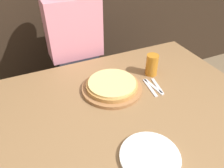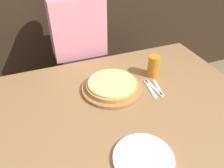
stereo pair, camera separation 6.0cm
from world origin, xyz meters
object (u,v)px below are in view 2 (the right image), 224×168
at_px(dinner_plate, 143,159).
at_px(pizza_on_board, 112,86).
at_px(spoon, 158,87).
at_px(fork, 150,89).
at_px(beer_glass, 154,65).
at_px(dinner_knife, 154,88).
at_px(diner_person, 80,57).

bearing_deg(dinner_plate, pizza_on_board, 84.44).
height_order(dinner_plate, spoon, dinner_plate).
bearing_deg(fork, spoon, 0.00).
xyz_separation_m(beer_glass, dinner_knife, (-0.06, -0.13, -0.07)).
xyz_separation_m(pizza_on_board, dinner_plate, (-0.05, -0.49, -0.02)).
xyz_separation_m(fork, dinner_knife, (0.02, 0.00, 0.00)).
distance_m(pizza_on_board, spoon, 0.27).
bearing_deg(spoon, diner_person, 117.32).
distance_m(pizza_on_board, dinner_plate, 0.49).
bearing_deg(pizza_on_board, dinner_knife, -18.73).
bearing_deg(dinner_knife, beer_glass, 64.46).
bearing_deg(dinner_plate, beer_glass, 57.20).
height_order(pizza_on_board, fork, pizza_on_board).
bearing_deg(beer_glass, dinner_plate, -122.80).
bearing_deg(pizza_on_board, diner_person, 96.20).
distance_m(fork, spoon, 0.05).
height_order(dinner_plate, dinner_knife, dinner_plate).
distance_m(dinner_plate, spoon, 0.51).
distance_m(fork, diner_person, 0.67).
xyz_separation_m(pizza_on_board, diner_person, (-0.06, 0.54, -0.08)).
bearing_deg(dinner_knife, diner_person, 115.46).
bearing_deg(diner_person, fork, -66.47).
xyz_separation_m(pizza_on_board, fork, (0.21, -0.08, -0.02)).
height_order(beer_glass, fork, beer_glass).
distance_m(pizza_on_board, beer_glass, 0.30).
relative_size(pizza_on_board, dinner_plate, 1.38).
height_order(dinner_plate, fork, dinner_plate).
bearing_deg(dinner_knife, spoon, 0.00).
bearing_deg(beer_glass, dinner_knife, -115.54).
distance_m(beer_glass, dinner_knife, 0.16).
distance_m(spoon, diner_person, 0.70).
relative_size(pizza_on_board, diner_person, 0.26).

